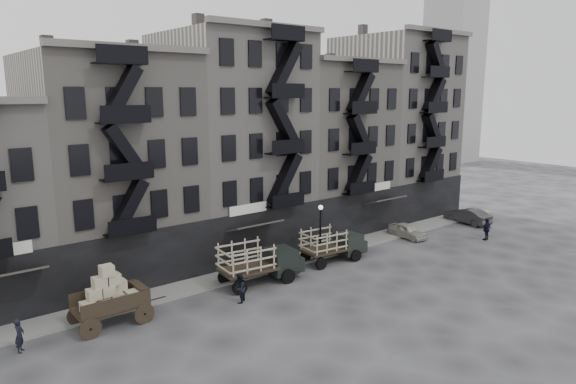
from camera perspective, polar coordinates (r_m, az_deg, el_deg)
ground at (r=35.92m, az=2.83°, el=-9.51°), size 140.00×140.00×0.00m
sidewalk at (r=38.60m, az=-0.90°, el=-7.88°), size 55.00×2.50×0.15m
building_midwest at (r=37.37m, az=-19.08°, el=2.60°), size 10.00×11.35×16.20m
building_center at (r=41.67m, az=-6.11°, el=5.35°), size 10.00×11.35×18.20m
building_mideast at (r=47.90m, az=4.05°, el=4.93°), size 10.00×11.35×16.20m
building_east at (r=55.04m, az=11.79°, el=7.10°), size 10.00×11.35×19.20m
lamp_post at (r=38.84m, az=3.63°, el=-3.61°), size 0.36×0.36×4.28m
wagon at (r=30.05m, az=-19.43°, el=-10.33°), size 4.10×2.21×3.47m
stake_truck_west at (r=34.48m, az=-3.22°, el=-7.49°), size 5.98×2.94×2.90m
stake_truck_east at (r=38.89m, az=5.02°, el=-5.57°), size 5.41×2.59×2.64m
car_east at (r=46.32m, az=13.14°, el=-4.21°), size 1.75×3.81×1.27m
car_far at (r=52.90m, az=19.33°, el=-2.51°), size 2.01×4.70×1.51m
pedestrian_west at (r=29.31m, az=-27.68°, el=-13.93°), size 0.66×0.75×1.73m
pedestrian_mid at (r=31.76m, az=-5.42°, el=-10.59°), size 1.14×1.10×1.85m
policeman at (r=47.52m, az=21.22°, el=-3.88°), size 1.13×0.47×1.93m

